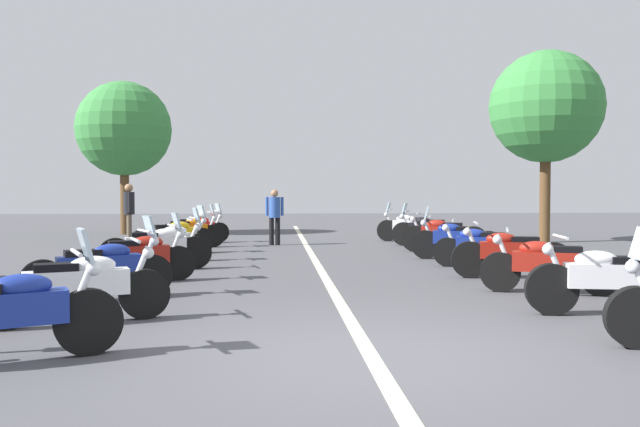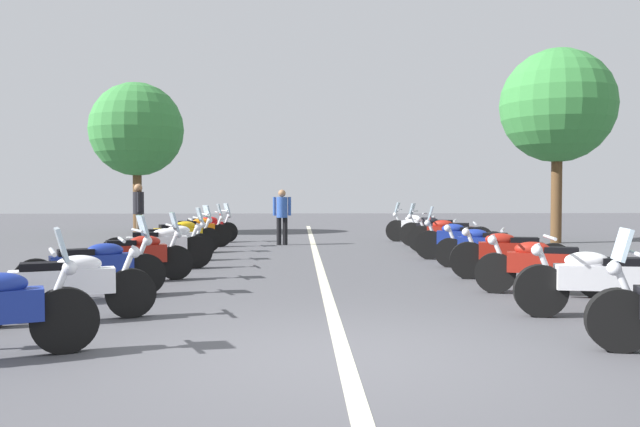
# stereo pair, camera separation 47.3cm
# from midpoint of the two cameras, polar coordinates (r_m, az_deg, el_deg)

# --- Properties ---
(ground_plane) EXTENTS (80.00, 80.00, 0.00)m
(ground_plane) POSITION_cam_midpoint_polar(r_m,az_deg,el_deg) (6.09, 2.37, -12.74)
(ground_plane) COLOR #4C4C51
(lane_centre_stripe) EXTENTS (30.53, 0.16, 0.01)m
(lane_centre_stripe) POSITION_cam_midpoint_polar(r_m,az_deg,el_deg) (13.58, -1.23, -4.58)
(lane_centre_stripe) COLOR beige
(lane_centre_stripe) RESTS_ON ground_plane
(motorcycle_left_row_0) EXTENTS (1.05, 2.01, 1.21)m
(motorcycle_left_row_0) POSITION_cam_midpoint_polar(r_m,az_deg,el_deg) (6.51, -28.36, -7.83)
(motorcycle_left_row_0) COLOR black
(motorcycle_left_row_0) RESTS_ON ground_plane
(motorcycle_left_row_1) EXTENTS (0.98, 2.06, 0.98)m
(motorcycle_left_row_1) POSITION_cam_midpoint_polar(r_m,az_deg,el_deg) (8.08, -22.38, -6.01)
(motorcycle_left_row_1) COLOR black
(motorcycle_left_row_1) RESTS_ON ground_plane
(motorcycle_left_row_2) EXTENTS (1.12, 1.95, 1.20)m
(motorcycle_left_row_2) POSITION_cam_midpoint_polar(r_m,az_deg,el_deg) (9.73, -20.28, -4.57)
(motorcycle_left_row_2) COLOR black
(motorcycle_left_row_2) RESTS_ON ground_plane
(motorcycle_left_row_3) EXTENTS (0.94, 1.91, 1.19)m
(motorcycle_left_row_3) POSITION_cam_midpoint_polar(r_m,az_deg,el_deg) (11.37, -17.04, -3.64)
(motorcycle_left_row_3) COLOR black
(motorcycle_left_row_3) RESTS_ON ground_plane
(motorcycle_left_row_4) EXTENTS (0.86, 2.14, 1.01)m
(motorcycle_left_row_4) POSITION_cam_midpoint_polar(r_m,az_deg,el_deg) (13.03, -15.39, -2.89)
(motorcycle_left_row_4) COLOR black
(motorcycle_left_row_4) RESTS_ON ground_plane
(motorcycle_left_row_5) EXTENTS (0.89, 1.90, 1.19)m
(motorcycle_left_row_5) POSITION_cam_midpoint_polar(r_m,az_deg,el_deg) (14.51, -14.33, -2.42)
(motorcycle_left_row_5) COLOR black
(motorcycle_left_row_5) RESTS_ON ground_plane
(motorcycle_left_row_6) EXTENTS (1.16, 1.99, 1.21)m
(motorcycle_left_row_6) POSITION_cam_midpoint_polar(r_m,az_deg,el_deg) (16.31, -13.74, -1.91)
(motorcycle_left_row_6) COLOR black
(motorcycle_left_row_6) RESTS_ON ground_plane
(motorcycle_left_row_7) EXTENTS (0.77, 2.00, 1.21)m
(motorcycle_left_row_7) POSITION_cam_midpoint_polar(r_m,az_deg,el_deg) (18.07, -12.37, -1.53)
(motorcycle_left_row_7) COLOR black
(motorcycle_left_row_7) RESTS_ON ground_plane
(motorcycle_left_row_8) EXTENTS (1.05, 2.01, 1.20)m
(motorcycle_left_row_8) POSITION_cam_midpoint_polar(r_m,az_deg,el_deg) (19.63, -11.72, -1.27)
(motorcycle_left_row_8) COLOR black
(motorcycle_left_row_8) RESTS_ON ground_plane
(motorcycle_right_row_1) EXTENTS (0.76, 2.07, 1.01)m
(motorcycle_right_row_1) POSITION_cam_midpoint_polar(r_m,az_deg,el_deg) (8.62, 23.06, -5.45)
(motorcycle_right_row_1) COLOR black
(motorcycle_right_row_1) RESTS_ON ground_plane
(motorcycle_right_row_2) EXTENTS (0.96, 1.97, 0.99)m
(motorcycle_right_row_2) POSITION_cam_midpoint_polar(r_m,az_deg,el_deg) (10.19, 18.47, -4.33)
(motorcycle_right_row_2) COLOR black
(motorcycle_right_row_2) RESTS_ON ground_plane
(motorcycle_right_row_3) EXTENTS (0.82, 2.08, 1.01)m
(motorcycle_right_row_3) POSITION_cam_midpoint_polar(r_m,az_deg,el_deg) (11.76, 15.56, -3.41)
(motorcycle_right_row_3) COLOR black
(motorcycle_right_row_3) RESTS_ON ground_plane
(motorcycle_right_row_4) EXTENTS (0.89, 1.91, 0.98)m
(motorcycle_right_row_4) POSITION_cam_midpoint_polar(r_m,az_deg,el_deg) (13.39, 13.19, -2.83)
(motorcycle_right_row_4) COLOR black
(motorcycle_right_row_4) RESTS_ON ground_plane
(motorcycle_right_row_5) EXTENTS (0.89, 2.03, 1.22)m
(motorcycle_right_row_5) POSITION_cam_midpoint_polar(r_m,az_deg,el_deg) (14.85, 11.14, -2.23)
(motorcycle_right_row_5) COLOR black
(motorcycle_right_row_5) RESTS_ON ground_plane
(motorcycle_right_row_6) EXTENTS (0.97, 2.09, 1.02)m
(motorcycle_right_row_6) POSITION_cam_midpoint_polar(r_m,az_deg,el_deg) (16.57, 10.15, -1.81)
(motorcycle_right_row_6) COLOR black
(motorcycle_right_row_6) RESTS_ON ground_plane
(motorcycle_right_row_7) EXTENTS (0.99, 1.95, 1.23)m
(motorcycle_right_row_7) POSITION_cam_midpoint_polar(r_m,az_deg,el_deg) (18.33, 8.79, -1.42)
(motorcycle_right_row_7) COLOR black
(motorcycle_right_row_7) RESTS_ON ground_plane
(motorcycle_right_row_8) EXTENTS (0.96, 2.03, 1.22)m
(motorcycle_right_row_8) POSITION_cam_midpoint_polar(r_m,az_deg,el_deg) (19.95, 7.34, -1.15)
(motorcycle_right_row_8) COLOR black
(motorcycle_right_row_8) RESTS_ON ground_plane
(bystander_1) EXTENTS (0.51, 0.32, 1.79)m
(bystander_1) POSITION_cam_midpoint_polar(r_m,az_deg,el_deg) (19.61, -17.37, 0.42)
(bystander_1) COLOR brown
(bystander_1) RESTS_ON ground_plane
(bystander_2) EXTENTS (0.32, 0.53, 1.61)m
(bystander_2) POSITION_cam_midpoint_polar(r_m,az_deg,el_deg) (18.55, -4.81, 0.07)
(bystander_2) COLOR black
(bystander_2) RESTS_ON ground_plane
(roadside_tree_0) EXTENTS (3.42, 3.42, 5.55)m
(roadside_tree_0) POSITION_cam_midpoint_polar(r_m,az_deg,el_deg) (24.48, -17.65, 7.20)
(roadside_tree_0) COLOR brown
(roadside_tree_0) RESTS_ON ground_plane
(roadside_tree_1) EXTENTS (3.40, 3.40, 5.84)m
(roadside_tree_1) POSITION_cam_midpoint_polar(r_m,az_deg,el_deg) (20.77, 18.93, 8.95)
(roadside_tree_1) COLOR brown
(roadside_tree_1) RESTS_ON ground_plane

